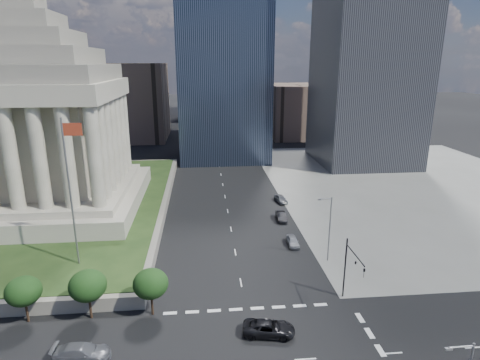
{
  "coord_description": "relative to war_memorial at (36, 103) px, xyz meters",
  "views": [
    {
      "loc": [
        -4.66,
        -27.46,
        28.5
      ],
      "look_at": [
        -0.1,
        20.27,
        14.32
      ],
      "focal_mm": 30.0,
      "sensor_mm": 36.0,
      "label": 1
    }
  ],
  "objects": [
    {
      "name": "street_lamp_north",
      "position": [
        47.33,
        -23.0,
        -15.74
      ],
      "size": [
        2.13,
        0.22,
        10.0
      ],
      "color": "slate",
      "rests_on": "ground"
    },
    {
      "name": "traffic_signal_ne",
      "position": [
        46.5,
        -34.3,
        -16.15
      ],
      "size": [
        0.3,
        5.74,
        8.0
      ],
      "color": "black",
      "rests_on": "ground"
    },
    {
      "name": "building_filler_ne",
      "position": [
        66.0,
        82.0,
        -11.4
      ],
      "size": [
        20.0,
        30.0,
        20.0
      ],
      "primitive_type": "cube",
      "color": "#4F4136",
      "rests_on": "ground"
    },
    {
      "name": "war_memorial",
      "position": [
        0.0,
        0.0,
        0.0
      ],
      "size": [
        34.0,
        34.0,
        39.0
      ],
      "primitive_type": null,
      "color": "gray",
      "rests_on": "plaza_lawn"
    },
    {
      "name": "parked_sedan_far",
      "position": [
        45.5,
        3.16,
        -20.64
      ],
      "size": [
        4.72,
        2.55,
        1.52
      ],
      "primitive_type": "imported",
      "rotation": [
        0.0,
        0.0,
        0.17
      ],
      "color": "#55575C",
      "rests_on": "ground"
    },
    {
      "name": "pickup_truck",
      "position": [
        35.98,
        -38.89,
        -20.61
      ],
      "size": [
        3.53,
        6.03,
        1.58
      ],
      "primitive_type": "imported",
      "rotation": [
        0.0,
        0.0,
        1.4
      ],
      "color": "black",
      "rests_on": "ground"
    },
    {
      "name": "midrise_glass",
      "position": [
        36.0,
        47.0,
        8.6
      ],
      "size": [
        26.0,
        26.0,
        60.0
      ],
      "primitive_type": "cube",
      "color": "black",
      "rests_on": "ground"
    },
    {
      "name": "flagpole",
      "position": [
        12.17,
        -24.0,
        -8.29
      ],
      "size": [
        2.52,
        0.24,
        20.0
      ],
      "color": "slate",
      "rests_on": "plaza_lawn"
    },
    {
      "name": "parked_sedan_mid",
      "position": [
        43.65,
        -6.72,
        -20.65
      ],
      "size": [
        1.72,
        4.6,
        1.5
      ],
      "primitive_type": "imported",
      "rotation": [
        0.0,
        0.0,
        -0.03
      ],
      "color": "black",
      "rests_on": "ground"
    },
    {
      "name": "ground",
      "position": [
        34.0,
        52.0,
        -21.4
      ],
      "size": [
        500.0,
        500.0,
        0.0
      ],
      "primitive_type": "plane",
      "color": "black",
      "rests_on": "ground"
    },
    {
      "name": "suv_grey",
      "position": [
        16.88,
        -40.91,
        -20.58
      ],
      "size": [
        2.52,
        5.76,
        1.65
      ],
      "primitive_type": "imported",
      "rotation": [
        0.0,
        0.0,
        1.53
      ],
      "color": "#57595F",
      "rests_on": "ground"
    },
    {
      "name": "sidewalk_ne",
      "position": [
        80.0,
        12.0,
        -21.38
      ],
      "size": [
        68.0,
        90.0,
        0.03
      ],
      "primitive_type": "cube",
      "color": "slate",
      "rests_on": "ground"
    },
    {
      "name": "building_filler_nw",
      "position": [
        4.0,
        82.0,
        -7.4
      ],
      "size": [
        24.0,
        30.0,
        28.0
      ],
      "primitive_type": "cube",
      "color": "#4F4136",
      "rests_on": "ground"
    },
    {
      "name": "parked_sedan_near",
      "position": [
        43.45,
        -17.37,
        -20.68
      ],
      "size": [
        1.81,
        4.27,
        1.44
      ],
      "primitive_type": "imported",
      "rotation": [
        0.0,
        0.0,
        -0.03
      ],
      "color": "gray",
      "rests_on": "ground"
    }
  ]
}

